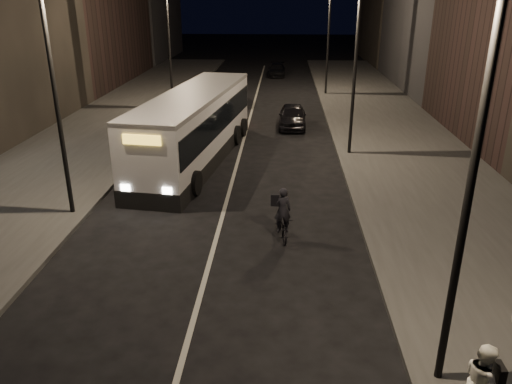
# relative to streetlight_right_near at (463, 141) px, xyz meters

# --- Properties ---
(ground) EXTENTS (180.00, 180.00, 0.00)m
(ground) POSITION_rel_streetlight_right_near_xyz_m (-5.33, 4.00, -5.36)
(ground) COLOR black
(ground) RESTS_ON ground
(sidewalk_right) EXTENTS (7.00, 70.00, 0.16)m
(sidewalk_right) POSITION_rel_streetlight_right_near_xyz_m (3.17, 18.00, -5.28)
(sidewalk_right) COLOR #363533
(sidewalk_right) RESTS_ON ground
(sidewalk_left) EXTENTS (7.00, 70.00, 0.16)m
(sidewalk_left) POSITION_rel_streetlight_right_near_xyz_m (-13.83, 18.00, -5.28)
(sidewalk_left) COLOR #363533
(sidewalk_left) RESTS_ON ground
(streetlight_right_near) EXTENTS (1.20, 0.44, 8.12)m
(streetlight_right_near) POSITION_rel_streetlight_right_near_xyz_m (0.00, 0.00, 0.00)
(streetlight_right_near) COLOR black
(streetlight_right_near) RESTS_ON sidewalk_right
(streetlight_right_mid) EXTENTS (1.20, 0.44, 8.12)m
(streetlight_right_mid) POSITION_rel_streetlight_right_near_xyz_m (0.00, 16.00, 0.00)
(streetlight_right_mid) COLOR black
(streetlight_right_mid) RESTS_ON sidewalk_right
(streetlight_right_far) EXTENTS (1.20, 0.44, 8.12)m
(streetlight_right_far) POSITION_rel_streetlight_right_near_xyz_m (0.00, 32.00, 0.00)
(streetlight_right_far) COLOR black
(streetlight_right_far) RESTS_ON sidewalk_right
(streetlight_left_near) EXTENTS (1.20, 0.44, 8.12)m
(streetlight_left_near) POSITION_rel_streetlight_right_near_xyz_m (-10.66, 8.00, 0.00)
(streetlight_left_near) COLOR black
(streetlight_left_near) RESTS_ON sidewalk_left
(streetlight_left_far) EXTENTS (1.20, 0.44, 8.12)m
(streetlight_left_far) POSITION_rel_streetlight_right_near_xyz_m (-10.66, 26.00, 0.00)
(streetlight_left_far) COLOR black
(streetlight_left_far) RESTS_ON sidewalk_left
(city_bus) EXTENTS (4.27, 12.73, 3.37)m
(city_bus) POSITION_rel_streetlight_right_near_xyz_m (-7.41, 14.77, -3.53)
(city_bus) COLOR silver
(city_bus) RESTS_ON ground
(cyclist_on_bicycle) EXTENTS (0.87, 1.72, 1.90)m
(cyclist_on_bicycle) POSITION_rel_streetlight_right_near_xyz_m (-3.10, 6.55, -4.73)
(cyclist_on_bicycle) COLOR black
(cyclist_on_bicycle) RESTS_ON ground
(pedestrian_woman) EXTENTS (0.65, 0.82, 1.63)m
(pedestrian_woman) POSITION_rel_streetlight_right_near_xyz_m (0.71, -1.00, -4.39)
(pedestrian_woman) COLOR white
(pedestrian_woman) RESTS_ON sidewalk_right
(car_near) EXTENTS (1.72, 4.09, 1.38)m
(car_near) POSITION_rel_streetlight_right_near_xyz_m (-2.56, 21.62, -4.67)
(car_near) COLOR black
(car_near) RESTS_ON ground
(car_mid) EXTENTS (1.73, 3.97, 1.27)m
(car_mid) POSITION_rel_streetlight_right_near_xyz_m (-6.64, 28.17, -4.73)
(car_mid) COLOR #303032
(car_mid) RESTS_ON ground
(car_far) EXTENTS (1.72, 4.04, 1.16)m
(car_far) POSITION_rel_streetlight_right_near_xyz_m (-3.83, 41.78, -4.78)
(car_far) COLOR black
(car_far) RESTS_ON ground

